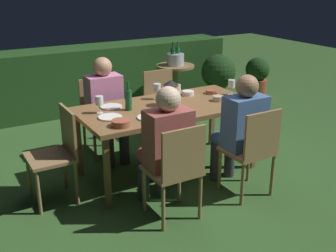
# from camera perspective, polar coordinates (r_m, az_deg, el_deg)

# --- Properties ---
(ground_plane) EXTENTS (16.00, 16.00, 0.00)m
(ground_plane) POSITION_cam_1_polar(r_m,az_deg,el_deg) (4.53, -0.00, -6.11)
(ground_plane) COLOR #2D5123
(dining_table) EXTENTS (1.82, 0.91, 0.73)m
(dining_table) POSITION_cam_1_polar(r_m,az_deg,el_deg) (4.27, -0.00, 2.09)
(dining_table) COLOR brown
(dining_table) RESTS_ON ground
(chair_side_right_b) EXTENTS (0.42, 0.40, 0.87)m
(chair_side_right_b) POSITION_cam_1_polar(r_m,az_deg,el_deg) (5.22, -0.75, 3.25)
(chair_side_right_b) COLOR #937047
(chair_side_right_b) RESTS_ON ground
(chair_side_right_a) EXTENTS (0.42, 0.40, 0.87)m
(chair_side_right_a) POSITION_cam_1_polar(r_m,az_deg,el_deg) (4.90, -9.13, 1.82)
(chair_side_right_a) COLOR #937047
(chair_side_right_a) RESTS_ON ground
(person_in_pink) EXTENTS (0.38, 0.47, 1.15)m
(person_in_pink) POSITION_cam_1_polar(r_m,az_deg,el_deg) (4.68, -8.36, 2.94)
(person_in_pink) COLOR #C675A3
(person_in_pink) RESTS_ON ground
(chair_head_near) EXTENTS (0.40, 0.42, 0.87)m
(chair_head_near) POSITION_cam_1_polar(r_m,az_deg,el_deg) (3.93, -14.81, -3.28)
(chair_head_near) COLOR #937047
(chair_head_near) RESTS_ON ground
(chair_side_left_b) EXTENTS (0.42, 0.40, 0.87)m
(chair_side_left_b) POSITION_cam_1_polar(r_m,az_deg,el_deg) (3.93, 11.43, -3.02)
(chair_side_left_b) COLOR #937047
(chair_side_left_b) RESTS_ON ground
(person_in_blue) EXTENTS (0.38, 0.47, 1.15)m
(person_in_blue) POSITION_cam_1_polar(r_m,az_deg,el_deg) (4.01, 9.76, -0.08)
(person_in_blue) COLOR #426699
(person_in_blue) RESTS_ON ground
(chair_side_left_a) EXTENTS (0.42, 0.40, 0.87)m
(chair_side_left_a) POSITION_cam_1_polar(r_m,az_deg,el_deg) (3.48, 1.13, -5.74)
(chair_side_left_a) COLOR #937047
(chair_side_left_a) RESTS_ON ground
(person_in_rust) EXTENTS (0.38, 0.47, 1.15)m
(person_in_rust) POSITION_cam_1_polar(r_m,az_deg,el_deg) (3.57, -0.48, -2.35)
(person_in_rust) COLOR #9E4C47
(person_in_rust) RESTS_ON ground
(lantern_centerpiece) EXTENTS (0.15, 0.15, 0.27)m
(lantern_centerpiece) POSITION_cam_1_polar(r_m,az_deg,el_deg) (4.23, 0.40, 4.73)
(lantern_centerpiece) COLOR black
(lantern_centerpiece) RESTS_ON dining_table
(green_bottle_on_table) EXTENTS (0.07, 0.07, 0.29)m
(green_bottle_on_table) POSITION_cam_1_polar(r_m,az_deg,el_deg) (4.11, -5.41, 3.62)
(green_bottle_on_table) COLOR #195128
(green_bottle_on_table) RESTS_ON dining_table
(wine_glass_a) EXTENTS (0.08, 0.08, 0.17)m
(wine_glass_a) POSITION_cam_1_polar(r_m,az_deg,el_deg) (4.45, -1.49, 5.12)
(wine_glass_a) COLOR silver
(wine_glass_a) RESTS_ON dining_table
(wine_glass_b) EXTENTS (0.08, 0.08, 0.17)m
(wine_glass_b) POSITION_cam_1_polar(r_m,az_deg,el_deg) (4.42, 1.25, 5.00)
(wine_glass_b) COLOR silver
(wine_glass_b) RESTS_ON dining_table
(wine_glass_c) EXTENTS (0.08, 0.08, 0.17)m
(wine_glass_c) POSITION_cam_1_polar(r_m,az_deg,el_deg) (4.67, 8.60, 5.61)
(wine_glass_c) COLOR silver
(wine_glass_c) RESTS_ON dining_table
(wine_glass_d) EXTENTS (0.08, 0.08, 0.17)m
(wine_glass_d) POSITION_cam_1_polar(r_m,az_deg,el_deg) (4.05, -9.31, 3.33)
(wine_glass_d) COLOR silver
(wine_glass_d) RESTS_ON dining_table
(plate_a) EXTENTS (0.24, 0.24, 0.01)m
(plate_a) POSITION_cam_1_polar(r_m,az_deg,el_deg) (3.89, -2.43, 1.19)
(plate_a) COLOR white
(plate_a) RESTS_ON dining_table
(plate_b) EXTENTS (0.22, 0.22, 0.01)m
(plate_b) POSITION_cam_1_polar(r_m,az_deg,el_deg) (4.24, -7.72, 2.61)
(plate_b) COLOR silver
(plate_b) RESTS_ON dining_table
(plate_c) EXTENTS (0.22, 0.22, 0.01)m
(plate_c) POSITION_cam_1_polar(r_m,az_deg,el_deg) (3.93, -7.87, 1.19)
(plate_c) COLOR white
(plate_c) RESTS_ON dining_table
(bowl_olives) EXTENTS (0.12, 0.12, 0.05)m
(bowl_olives) POSITION_cam_1_polar(r_m,az_deg,el_deg) (4.44, 6.85, 3.77)
(bowl_olives) COLOR #BCAD8E
(bowl_olives) RESTS_ON dining_table
(bowl_bread) EXTENTS (0.17, 0.17, 0.06)m
(bowl_bread) POSITION_cam_1_polar(r_m,az_deg,el_deg) (3.70, -6.43, 0.41)
(bowl_bread) COLOR #9E5138
(bowl_bread) RESTS_ON dining_table
(bowl_salad) EXTENTS (0.12, 0.12, 0.04)m
(bowl_salad) POSITION_cam_1_polar(r_m,az_deg,el_deg) (4.71, 5.91, 4.67)
(bowl_salad) COLOR #9E5138
(bowl_salad) RESTS_ON dining_table
(bowl_dip) EXTENTS (0.13, 0.13, 0.05)m
(bowl_dip) POSITION_cam_1_polar(r_m,az_deg,el_deg) (4.63, 2.74, 4.52)
(bowl_dip) COLOR silver
(bowl_dip) RESTS_ON dining_table
(side_table) EXTENTS (0.58, 0.58, 0.70)m
(side_table) POSITION_cam_1_polar(r_m,az_deg,el_deg) (6.41, 0.99, 6.26)
(side_table) COLOR brown
(side_table) RESTS_ON ground
(ice_bucket) EXTENTS (0.26, 0.26, 0.34)m
(ice_bucket) POSITION_cam_1_polar(r_m,az_deg,el_deg) (6.34, 1.00, 9.18)
(ice_bucket) COLOR #B2B7BF
(ice_bucket) RESTS_ON side_table
(hedge_backdrop) EXTENTS (4.76, 0.62, 0.96)m
(hedge_backdrop) POSITION_cam_1_polar(r_m,az_deg,el_deg) (6.59, -11.27, 6.35)
(hedge_backdrop) COLOR #1E4219
(hedge_backdrop) RESTS_ON ground
(potted_plant_by_hedge) EXTENTS (0.55, 0.55, 0.79)m
(potted_plant_by_hedge) POSITION_cam_1_polar(r_m,az_deg,el_deg) (6.83, 6.86, 7.05)
(potted_plant_by_hedge) COLOR brown
(potted_plant_by_hedge) RESTS_ON ground
(potted_plant_corner) EXTENTS (0.40, 0.40, 0.68)m
(potted_plant_corner) POSITION_cam_1_polar(r_m,az_deg,el_deg) (7.29, 12.01, 6.63)
(potted_plant_corner) COLOR brown
(potted_plant_corner) RESTS_ON ground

